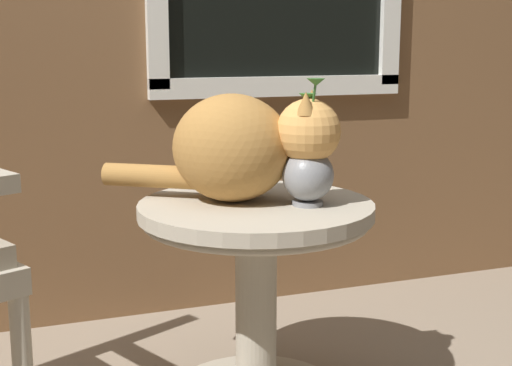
# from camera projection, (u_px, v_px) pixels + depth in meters

# --- Properties ---
(wicker_side_table) EXTENTS (0.60, 0.60, 0.55)m
(wicker_side_table) POSITION_uv_depth(u_px,v_px,m) (256.00, 269.00, 1.83)
(wicker_side_table) COLOR #B2A893
(wicker_side_table) RESTS_ON ground_plane
(cat) EXTENTS (0.55, 0.41, 0.28)m
(cat) POSITION_uv_depth(u_px,v_px,m) (241.00, 146.00, 1.78)
(cat) COLOR #AD7A3D
(cat) RESTS_ON wicker_side_table
(pewter_vase_with_ivy) EXTENTS (0.13, 0.13, 0.31)m
(pewter_vase_with_ivy) POSITION_uv_depth(u_px,v_px,m) (308.00, 168.00, 1.74)
(pewter_vase_with_ivy) COLOR gray
(pewter_vase_with_ivy) RESTS_ON wicker_side_table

